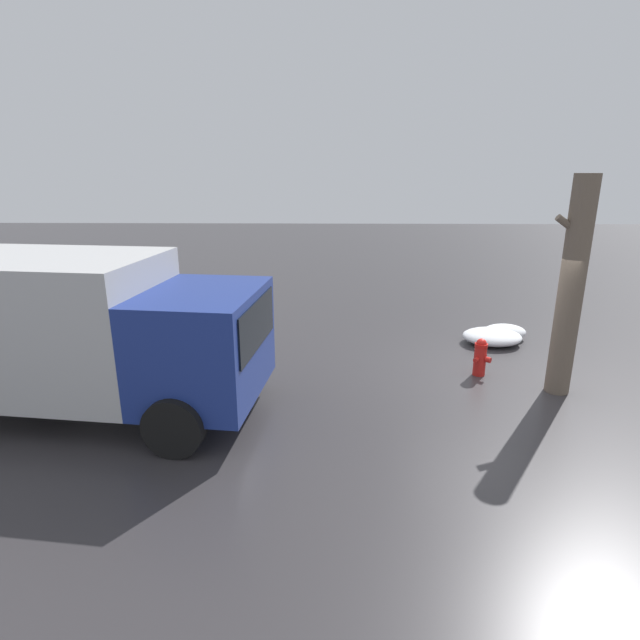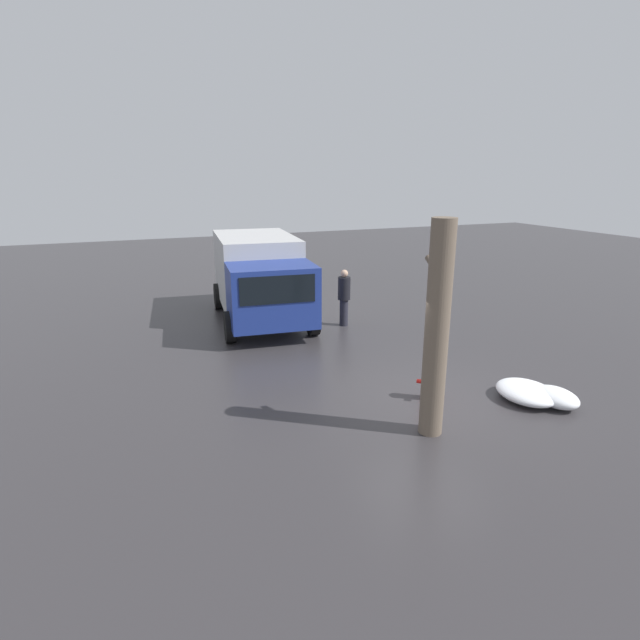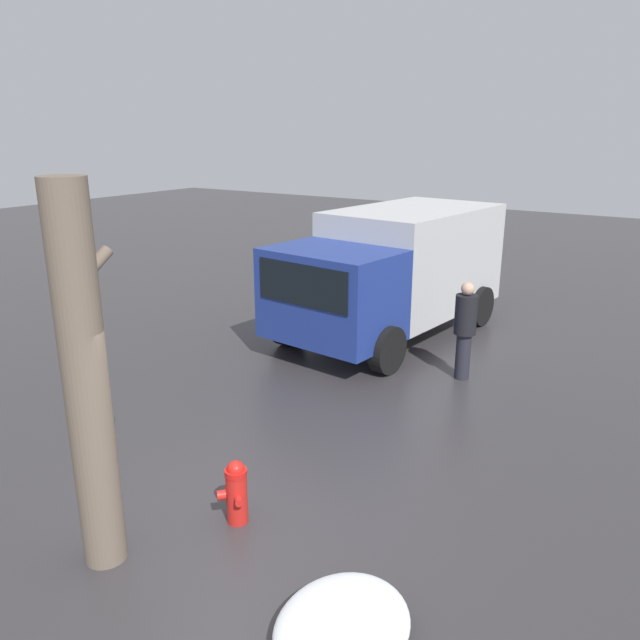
{
  "view_description": "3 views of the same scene",
  "coord_description": "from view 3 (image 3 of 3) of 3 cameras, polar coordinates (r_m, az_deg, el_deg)",
  "views": [
    {
      "loc": [
        3.01,
        9.42,
        3.97
      ],
      "look_at": [
        3.2,
        0.52,
        1.29
      ],
      "focal_mm": 28.0,
      "sensor_mm": 36.0,
      "label": 1
    },
    {
      "loc": [
        -8.18,
        5.76,
        4.64
      ],
      "look_at": [
        4.04,
        0.82,
        0.73
      ],
      "focal_mm": 28.0,
      "sensor_mm": 36.0,
      "label": 2
    },
    {
      "loc": [
        -4.63,
        -4.17,
        4.33
      ],
      "look_at": [
        4.04,
        1.52,
        1.12
      ],
      "focal_mm": 35.0,
      "sensor_mm": 36.0,
      "label": 3
    }
  ],
  "objects": [
    {
      "name": "delivery_truck",
      "position": [
        13.46,
        6.82,
        4.77
      ],
      "size": [
        5.97,
        3.19,
        2.66
      ],
      "rotation": [
        0.0,
        0.0,
        1.46
      ],
      "color": "navy",
      "rests_on": "ground_plane"
    },
    {
      "name": "pedestrian",
      "position": [
        11.27,
        13.11,
        -0.62
      ],
      "size": [
        0.39,
        0.39,
        1.78
      ],
      "rotation": [
        0.0,
        0.0,
        3.27
      ],
      "color": "#23232D",
      "rests_on": "ground_plane"
    },
    {
      "name": "ground_plane",
      "position": [
        7.59,
        -7.51,
        -17.74
      ],
      "size": [
        60.0,
        60.0,
        0.0
      ],
      "primitive_type": "plane",
      "color": "#333033"
    },
    {
      "name": "fire_hydrant",
      "position": [
        7.37,
        -7.67,
        -15.22
      ],
      "size": [
        0.38,
        0.39,
        0.77
      ],
      "rotation": [
        0.0,
        0.0,
        2.41
      ],
      "color": "red",
      "rests_on": "ground_plane"
    },
    {
      "name": "snow_pile_curbside",
      "position": [
        6.05,
        2.07,
        -26.17
      ],
      "size": [
        1.38,
        1.13,
        0.35
      ],
      "color": "white",
      "rests_on": "ground_plane"
    },
    {
      "name": "tree_trunk",
      "position": [
        6.42,
        -20.58,
        -5.46
      ],
      "size": [
        0.66,
        0.43,
        3.93
      ],
      "color": "#6B5B4C",
      "rests_on": "ground_plane"
    }
  ]
}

